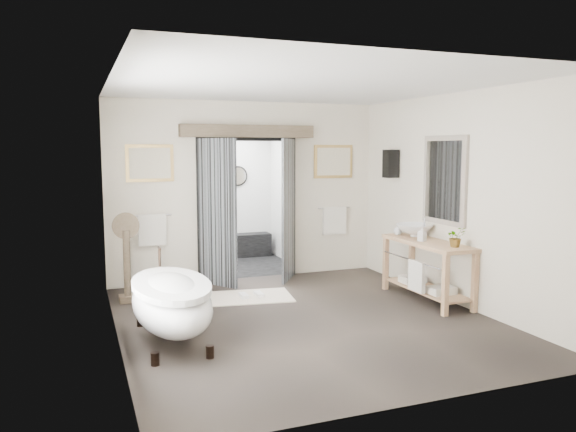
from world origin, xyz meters
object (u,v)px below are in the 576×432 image
object	(u,v)px
clawfoot_tub	(171,302)
vanity	(426,265)
rug	(250,297)
basin	(414,230)

from	to	relation	value
clawfoot_tub	vanity	distance (m)	3.66
clawfoot_tub	vanity	xyz separation A→B (m)	(3.64, 0.43, 0.06)
rug	basin	bearing A→B (deg)	-14.65
rug	clawfoot_tub	bearing A→B (deg)	-132.64
clawfoot_tub	rug	world-z (taller)	clawfoot_tub
clawfoot_tub	vanity	size ratio (longest dim) A/B	1.18
basin	rug	bearing A→B (deg)	141.93
vanity	basin	bearing A→B (deg)	80.39
clawfoot_tub	rug	size ratio (longest dim) A/B	1.57
vanity	basin	distance (m)	0.61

